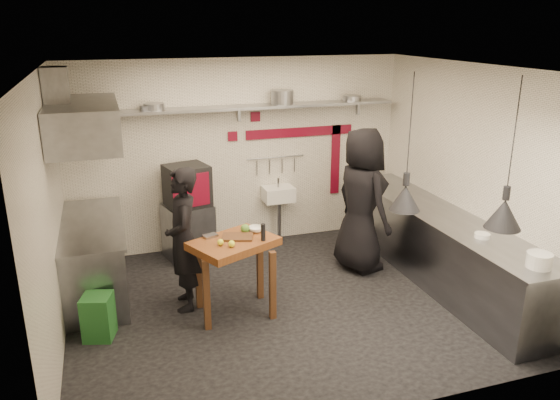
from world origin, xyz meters
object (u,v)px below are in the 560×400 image
object	(u,v)px
combi_oven	(187,186)
prep_table	(235,277)
oven_stand	(188,231)
chef_right	(362,200)
chef_left	(183,240)
green_bin	(98,317)

from	to	relation	value
combi_oven	prep_table	world-z (taller)	combi_oven
oven_stand	combi_oven	distance (m)	0.69
combi_oven	chef_right	size ratio (longest dim) A/B	0.29
combi_oven	chef_left	size ratio (longest dim) A/B	0.34
prep_table	chef_left	bearing A→B (deg)	121.76
combi_oven	prep_table	xyz separation A→B (m)	(0.24, -1.76, -0.63)
green_bin	chef_left	bearing A→B (deg)	22.19
green_bin	chef_left	distance (m)	1.25
combi_oven	chef_left	xyz separation A→B (m)	(-0.28, -1.41, -0.23)
chef_right	chef_left	bearing A→B (deg)	86.60
combi_oven	chef_left	world-z (taller)	chef_left
chef_right	oven_stand	bearing A→B (deg)	51.92
chef_left	chef_right	xyz separation A→B (m)	(2.45, 0.34, 0.13)
oven_stand	green_bin	xyz separation A→B (m)	(-1.27, -1.86, -0.15)
combi_oven	green_bin	size ratio (longest dim) A/B	1.16
oven_stand	prep_table	bearing A→B (deg)	-95.87
green_bin	oven_stand	bearing A→B (deg)	55.56
chef_left	prep_table	bearing A→B (deg)	61.84
oven_stand	green_bin	size ratio (longest dim) A/B	1.60
combi_oven	chef_right	bearing A→B (deg)	-40.32
prep_table	chef_left	distance (m)	0.74
combi_oven	chef_left	distance (m)	1.46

